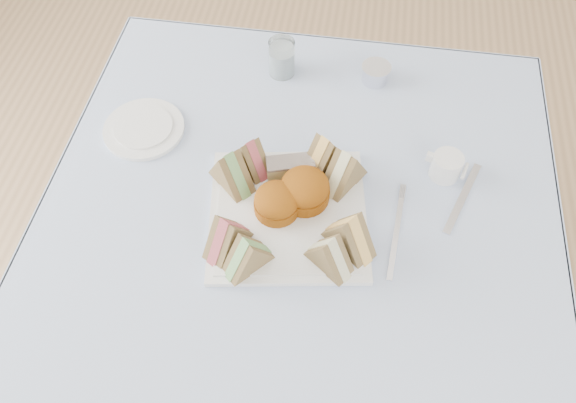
# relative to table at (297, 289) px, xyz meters

# --- Properties ---
(floor) EXTENTS (4.00, 4.00, 0.00)m
(floor) POSITION_rel_table_xyz_m (0.00, 0.00, -0.37)
(floor) COLOR #9E7751
(floor) RESTS_ON ground
(table) EXTENTS (0.90, 0.90, 0.74)m
(table) POSITION_rel_table_xyz_m (0.00, 0.00, 0.00)
(table) COLOR brown
(table) RESTS_ON floor
(tablecloth) EXTENTS (1.02, 1.02, 0.01)m
(tablecloth) POSITION_rel_table_xyz_m (0.00, 0.00, 0.37)
(tablecloth) COLOR silver
(tablecloth) RESTS_ON table
(serving_plate) EXTENTS (0.35, 0.35, 0.01)m
(serving_plate) POSITION_rel_table_xyz_m (-0.02, -0.03, 0.38)
(serving_plate) COLOR white
(serving_plate) RESTS_ON tablecloth
(sandwich_fl_a) EXTENTS (0.09, 0.11, 0.09)m
(sandwich_fl_a) POSITION_rel_table_xyz_m (-0.12, -0.12, 0.43)
(sandwich_fl_a) COLOR brown
(sandwich_fl_a) RESTS_ON serving_plate
(sandwich_fl_b) EXTENTS (0.10, 0.10, 0.08)m
(sandwich_fl_b) POSITION_rel_table_xyz_m (-0.07, -0.15, 0.43)
(sandwich_fl_b) COLOR brown
(sandwich_fl_b) RESTS_ON serving_plate
(sandwich_fr_a) EXTENTS (0.11, 0.10, 0.09)m
(sandwich_fr_a) POSITION_rel_table_xyz_m (0.10, -0.08, 0.43)
(sandwich_fr_a) COLOR brown
(sandwich_fr_a) RESTS_ON serving_plate
(sandwich_fr_b) EXTENTS (0.10, 0.09, 0.08)m
(sandwich_fr_b) POSITION_rel_table_xyz_m (0.07, -0.12, 0.43)
(sandwich_fr_b) COLOR brown
(sandwich_fr_b) RESTS_ON serving_plate
(sandwich_bl_a) EXTENTS (0.11, 0.11, 0.09)m
(sandwich_bl_a) POSITION_rel_table_xyz_m (-0.14, 0.03, 0.43)
(sandwich_bl_a) COLOR brown
(sandwich_bl_a) RESTS_ON serving_plate
(sandwich_bl_b) EXTENTS (0.10, 0.09, 0.08)m
(sandwich_bl_b) POSITION_rel_table_xyz_m (-0.11, 0.07, 0.43)
(sandwich_bl_b) COLOR brown
(sandwich_bl_b) RESTS_ON serving_plate
(sandwich_br_a) EXTENTS (0.10, 0.11, 0.09)m
(sandwich_br_a) POSITION_rel_table_xyz_m (0.08, 0.06, 0.43)
(sandwich_br_a) COLOR brown
(sandwich_br_a) RESTS_ON serving_plate
(sandwich_br_b) EXTENTS (0.10, 0.11, 0.09)m
(sandwich_br_b) POSITION_rel_table_xyz_m (0.04, 0.09, 0.43)
(sandwich_br_b) COLOR brown
(sandwich_br_b) RESTS_ON serving_plate
(scone_left) EXTENTS (0.10, 0.10, 0.06)m
(scone_left) POSITION_rel_table_xyz_m (-0.04, -0.02, 0.42)
(scone_left) COLOR #9A4510
(scone_left) RESTS_ON serving_plate
(scone_right) EXTENTS (0.13, 0.13, 0.07)m
(scone_right) POSITION_rel_table_xyz_m (0.01, 0.01, 0.42)
(scone_right) COLOR #9A4510
(scone_right) RESTS_ON serving_plate
(pastry_slice) EXTENTS (0.10, 0.06, 0.04)m
(pastry_slice) POSITION_rel_table_xyz_m (-0.03, 0.07, 0.41)
(pastry_slice) COLOR tan
(pastry_slice) RESTS_ON serving_plate
(side_plate) EXTENTS (0.21, 0.21, 0.01)m
(side_plate) POSITION_rel_table_xyz_m (-0.36, 0.15, 0.38)
(side_plate) COLOR white
(side_plate) RESTS_ON tablecloth
(water_glass) EXTENTS (0.08, 0.08, 0.09)m
(water_glass) POSITION_rel_table_xyz_m (-0.09, 0.37, 0.42)
(water_glass) COLOR white
(water_glass) RESTS_ON tablecloth
(tea_strainer) EXTENTS (0.07, 0.07, 0.04)m
(tea_strainer) POSITION_rel_table_xyz_m (0.12, 0.38, 0.40)
(tea_strainer) COLOR silver
(tea_strainer) RESTS_ON tablecloth
(knife) EXTENTS (0.08, 0.18, 0.00)m
(knife) POSITION_rel_table_xyz_m (0.32, 0.07, 0.38)
(knife) COLOR silver
(knife) RESTS_ON tablecloth
(fork) EXTENTS (0.03, 0.19, 0.00)m
(fork) POSITION_rel_table_xyz_m (0.19, -0.05, 0.38)
(fork) COLOR silver
(fork) RESTS_ON tablecloth
(creamer_jug) EXTENTS (0.08, 0.08, 0.05)m
(creamer_jug) POSITION_rel_table_xyz_m (0.28, 0.12, 0.40)
(creamer_jug) COLOR white
(creamer_jug) RESTS_ON tablecloth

